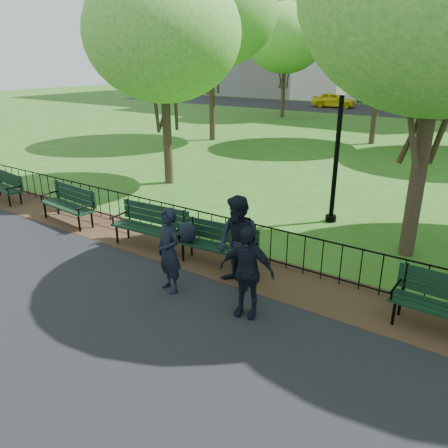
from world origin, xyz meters
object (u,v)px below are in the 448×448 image
Objects in this scene: person_right at (246,271)px; park_bench_left_a at (151,222)px; tree_far_c at (386,20)px; lamppost at (337,146)px; tree_near_w at (163,34)px; taxi at (334,100)px; person_mid at (238,244)px; person_left at (169,251)px; tree_mid_w at (211,9)px; park_bench_left_c at (6,184)px; park_bench_main at (204,236)px; park_bench_left_b at (70,200)px; tree_far_w at (286,38)px.

park_bench_left_a is at bearing 146.00° from person_right.
person_right is at bearing -79.68° from tree_far_c.
tree_near_w is at bearing 175.41° from lamppost.
person_right is (7.06, -5.97, -4.22)m from tree_near_w.
person_mid is at bearing -171.95° from taxi.
tree_near_w is 4.30× the size of person_left.
person_mid is at bearing -52.31° from tree_mid_w.
tree_mid_w is (-7.67, 13.05, 6.07)m from park_bench_left_a.
park_bench_left_c is at bearing -111.35° from tree_far_c.
tree_mid_w is at bearing 101.96° from park_bench_left_c.
person_left reaches higher than park_bench_main.
park_bench_left_b is at bearing -100.73° from tree_far_c.
park_bench_left_b is at bearing 174.84° from park_bench_main.
park_bench_left_c is 0.19× the size of tree_mid_w.
taxi is at bearing 92.47° from tree_mid_w.
tree_far_w is at bearing 105.82° from tree_near_w.
person_right is at bearing 22.09° from person_left.
person_mid reaches higher than person_left.
taxi is (-11.38, 34.21, -0.26)m from person_mid.
park_bench_left_b is 0.24× the size of tree_far_w.
tree_far_w reaches higher than park_bench_left_a.
person_left is 1.01× the size of person_right.
tree_far_c reaches higher than park_bench_left_b.
park_bench_left_b is at bearing -83.75° from tree_near_w.
park_bench_left_a is at bearing -59.56° from tree_mid_w.
park_bench_left_c is 25.14m from tree_far_w.
tree_far_w is at bearing 165.62° from taxi.
park_bench_main is 4.65m from park_bench_left_b.
tree_mid_w is (-4.08, 8.35, 1.64)m from tree_near_w.
person_left reaches higher than park_bench_left_a.
tree_far_c reaches higher than taxi.
tree_mid_w is 5.11× the size of person_mid.
person_right is (11.14, -14.33, -5.86)m from tree_mid_w.
park_bench_left_c is 1.06× the size of person_right.
lamppost is 5.63m from person_right.
tree_far_w reaches higher than taxi.
park_bench_left_c is 0.95× the size of person_mid.
tree_mid_w is 5.68× the size of person_left.
tree_near_w reaches higher than person_mid.
lamppost is at bearing 39.95° from park_bench_left_b.
person_left is at bearing -84.88° from tree_far_c.
person_right is 36.97m from taxi.
park_bench_left_b is 25.81m from tree_far_w.
tree_far_c is (7.82, 3.92, -0.60)m from tree_mid_w.
person_mid reaches higher than person_right.
person_right is at bearing -1.20° from park_bench_left_c.
person_mid reaches higher than park_bench_left_b.
tree_far_c is (6.60, 16.89, 5.55)m from park_bench_left_c.
park_bench_left_b is at bearing -177.68° from person_left.
park_bench_left_c is 8.38m from person_left.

